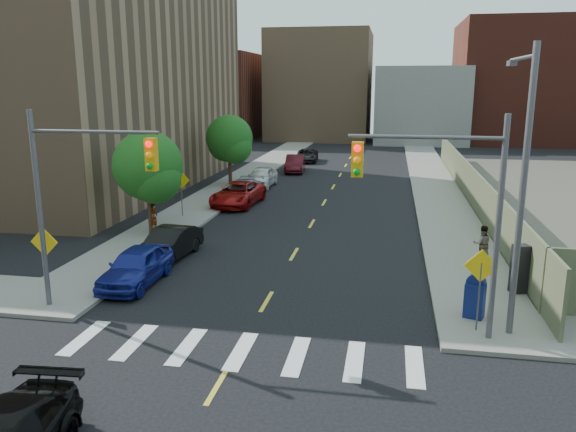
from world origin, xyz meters
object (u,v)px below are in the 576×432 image
at_px(parked_car_grey, 307,155).
at_px(payphone, 519,269).
at_px(pedestrian_west, 154,218).
at_px(parked_car_silver, 242,191).
at_px(mailbox, 475,296).
at_px(parked_car_white, 262,177).
at_px(parked_car_black, 169,244).
at_px(parked_car_maroon, 295,164).
at_px(parked_car_red, 238,194).
at_px(pedestrian_east, 482,244).
at_px(parked_car_blue, 136,266).

xyz_separation_m(parked_car_grey, payphone, (13.40, -35.72, 0.43)).
bearing_deg(pedestrian_west, parked_car_silver, -31.38).
relative_size(mailbox, pedestrian_west, 0.96).
bearing_deg(parked_car_white, parked_car_silver, -88.46).
bearing_deg(parked_car_black, parked_car_maroon, 93.11).
relative_size(parked_car_silver, mailbox, 3.26).
distance_m(parked_car_maroon, payphone, 31.70).
distance_m(parked_car_red, parked_car_maroon, 14.93).
bearing_deg(parked_car_grey, parked_car_red, -96.84).
height_order(parked_car_red, pedestrian_east, pedestrian_east).
bearing_deg(payphone, parked_car_blue, 168.14).
distance_m(parked_car_black, pedestrian_east, 14.01).
distance_m(parked_car_black, parked_car_white, 18.76).
distance_m(parked_car_maroon, mailbox, 33.47).
distance_m(parked_car_blue, pedestrian_west, 7.51).
bearing_deg(parked_car_silver, mailbox, -51.41).
bearing_deg(mailbox, parked_car_grey, 127.50).
xyz_separation_m(parked_car_white, pedestrian_west, (-2.33, -15.05, 0.17)).
distance_m(parked_car_blue, parked_car_white, 22.18).
height_order(parked_car_red, pedestrian_west, pedestrian_west).
xyz_separation_m(parked_car_blue, parked_car_maroon, (1.30, 30.11, 0.01)).
bearing_deg(pedestrian_west, parked_car_red, -33.20).
xyz_separation_m(parked_car_blue, parked_car_red, (0.00, 15.24, 0.00)).
distance_m(parked_car_blue, mailbox, 12.82).
bearing_deg(parked_car_maroon, parked_car_black, -97.81).
relative_size(parked_car_black, pedestrian_west, 2.68).
relative_size(parked_car_blue, parked_car_red, 0.81).
xyz_separation_m(parked_car_black, parked_car_maroon, (1.30, 26.68, 0.05)).
distance_m(parked_car_blue, parked_car_silver, 16.32).
bearing_deg(parked_car_maroon, parked_car_grey, 84.98).
bearing_deg(parked_car_silver, payphone, -42.70).
relative_size(parked_car_grey, payphone, 2.52).
bearing_deg(mailbox, parked_car_blue, -165.12).
relative_size(parked_car_blue, parked_car_silver, 0.88).
relative_size(parked_car_black, parked_car_silver, 0.86).
relative_size(parked_car_grey, pedestrian_west, 2.92).
bearing_deg(parked_car_silver, parked_car_grey, 89.19).
height_order(parked_car_black, parked_car_white, parked_car_white).
relative_size(parked_car_grey, pedestrian_east, 2.85).
distance_m(parked_car_silver, mailbox, 21.79).
relative_size(parked_car_red, parked_car_maroon, 1.17).
bearing_deg(parked_car_white, parked_car_grey, 86.56).
distance_m(parked_car_red, parked_car_grey, 21.90).
bearing_deg(pedestrian_west, payphone, -125.85).
xyz_separation_m(parked_car_silver, mailbox, (12.75, -17.67, 0.17)).
xyz_separation_m(pedestrian_west, pedestrian_east, (16.24, -2.09, 0.02)).
relative_size(parked_car_red, payphone, 2.92).
distance_m(pedestrian_west, pedestrian_east, 16.37).
xyz_separation_m(parked_car_black, parked_car_grey, (1.30, 33.68, -0.06)).
xyz_separation_m(parked_car_silver, pedestrian_west, (-2.33, -9.19, 0.23)).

